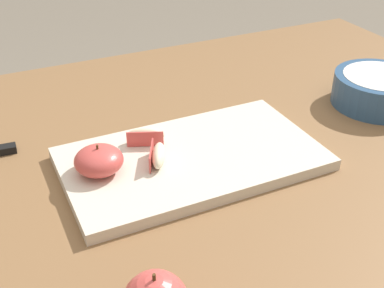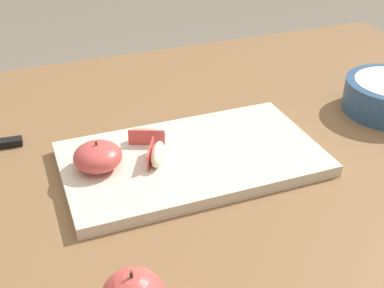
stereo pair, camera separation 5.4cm
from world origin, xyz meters
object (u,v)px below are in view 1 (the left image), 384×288
object	(u,v)px
apple_half_skin_up	(99,160)
apple_wedge_left	(145,136)
cutting_board	(192,159)
apple_wedge_front	(158,155)
ceramic_fruit_bowl	(378,89)

from	to	relation	value
apple_half_skin_up	apple_wedge_left	size ratio (longest dim) A/B	1.12
cutting_board	apple_half_skin_up	xyz separation A→B (m)	(-0.16, 0.02, 0.03)
cutting_board	apple_wedge_front	bearing A→B (deg)	-178.99
cutting_board	apple_wedge_left	distance (m)	0.09
apple_half_skin_up	apple_wedge_front	world-z (taller)	apple_half_skin_up
apple_wedge_front	apple_wedge_left	bearing A→B (deg)	87.28
apple_wedge_front	ceramic_fruit_bowl	xyz separation A→B (m)	(0.51, 0.04, -0.00)
apple_wedge_left	ceramic_fruit_bowl	world-z (taller)	ceramic_fruit_bowl
cutting_board	apple_wedge_left	size ratio (longest dim) A/B	6.21
cutting_board	ceramic_fruit_bowl	distance (m)	0.45
apple_half_skin_up	ceramic_fruit_bowl	world-z (taller)	apple_half_skin_up
cutting_board	ceramic_fruit_bowl	size ratio (longest dim) A/B	2.35
cutting_board	apple_wedge_left	bearing A→B (deg)	131.50
cutting_board	apple_wedge_front	world-z (taller)	apple_wedge_front
apple_wedge_left	apple_wedge_front	bearing A→B (deg)	-92.72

